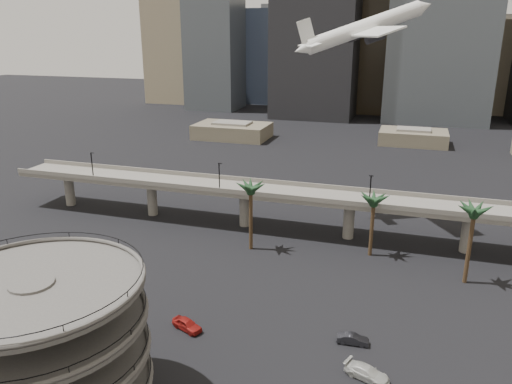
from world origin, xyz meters
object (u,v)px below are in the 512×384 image
(car_b, at_px, (353,339))
(airborne_jet, at_px, (364,28))
(parking_ramp, at_px, (40,338))
(car_c, at_px, (367,373))
(overpass, at_px, (296,198))
(car_a, at_px, (187,324))

(car_b, bearing_deg, airborne_jet, 3.62)
(parking_ramp, relative_size, car_c, 4.03)
(overpass, xyz_separation_m, car_a, (-6.05, -39.47, -6.53))
(airborne_jet, xyz_separation_m, car_c, (9.14, -58.72, -39.43))
(parking_ramp, xyz_separation_m, car_c, (31.93, 16.63, -9.04))
(car_a, relative_size, car_b, 1.12)
(car_c, bearing_deg, overpass, 43.94)
(parking_ramp, height_order, overpass, parking_ramp)
(car_a, distance_m, car_b, 22.77)
(parking_ramp, height_order, car_c, parking_ramp)
(parking_ramp, xyz_separation_m, overpass, (13.00, 59.00, -2.50))
(parking_ramp, relative_size, car_b, 5.24)
(car_a, xyz_separation_m, car_c, (24.98, -2.89, -0.01))
(car_c, bearing_deg, car_a, 103.26)
(airborne_jet, bearing_deg, car_c, -112.16)
(parking_ramp, xyz_separation_m, airborne_jet, (22.79, 75.35, 30.40))
(car_a, xyz_separation_m, car_b, (22.48, 3.63, -0.11))
(car_b, relative_size, car_c, 0.77)
(parking_ramp, distance_m, overpass, 60.46)
(airborne_jet, distance_m, car_a, 70.16)
(airborne_jet, distance_m, car_c, 71.32)
(car_a, bearing_deg, car_c, -73.96)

